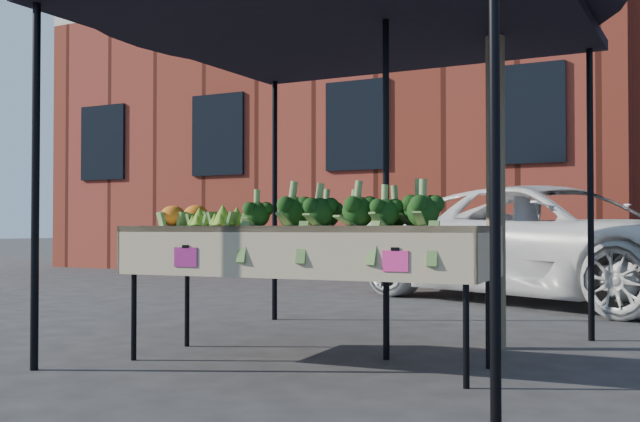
% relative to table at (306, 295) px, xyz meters
% --- Properties ---
extents(ground, '(90.00, 90.00, 0.00)m').
position_rel_table_xyz_m(ground, '(0.20, -0.09, -0.45)').
color(ground, '#262628').
extents(table, '(2.45, 0.98, 0.90)m').
position_rel_table_xyz_m(table, '(0.00, 0.00, 0.00)').
color(table, tan).
rests_on(table, ground).
extents(canopy, '(3.16, 3.16, 2.74)m').
position_rel_table_xyz_m(canopy, '(0.04, 0.49, 0.92)').
color(canopy, black).
rests_on(canopy, ground).
extents(broccoli_heap, '(1.36, 0.56, 0.25)m').
position_rel_table_xyz_m(broccoli_heap, '(0.27, 0.03, 0.57)').
color(broccoli_heap, black).
rests_on(broccoli_heap, table).
extents(romanesco_cluster, '(0.42, 0.46, 0.19)m').
position_rel_table_xyz_m(romanesco_cluster, '(-0.67, -0.01, 0.54)').
color(romanesco_cluster, '#7CA92D').
rests_on(romanesco_cluster, table).
extents(cauliflower_pair, '(0.22, 0.42, 0.17)m').
position_rel_table_xyz_m(cauliflower_pair, '(-1.04, 0.07, 0.54)').
color(cauliflower_pair, orange).
rests_on(cauliflower_pair, table).
extents(vehicle, '(2.21, 2.67, 5.00)m').
position_rel_table_xyz_m(vehicle, '(0.68, 4.92, 2.05)').
color(vehicle, white).
rests_on(vehicle, ground).
extents(street_tree, '(2.05, 2.05, 4.03)m').
position_rel_table_xyz_m(street_tree, '(0.93, 1.20, 1.57)').
color(street_tree, '#1E4C14').
rests_on(street_tree, ground).
extents(building_left, '(12.00, 8.00, 9.00)m').
position_rel_table_xyz_m(building_left, '(-4.80, 11.91, 4.05)').
color(building_left, maroon).
rests_on(building_left, ground).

